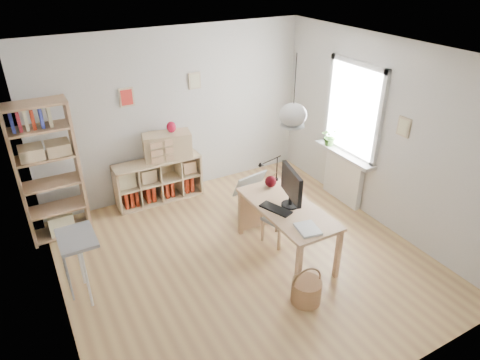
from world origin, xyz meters
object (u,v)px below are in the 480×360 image
desk (287,213)px  storage_chest (262,202)px  chair (276,215)px  drawer_chest (167,146)px  tall_bookshelf (47,168)px  monitor (291,186)px  cube_shelf (157,183)px

desk → storage_chest: bearing=75.9°
desk → chair: desk is taller
chair → drawer_chest: (-0.86, 1.85, 0.52)m
chair → storage_chest: (0.20, 0.68, -0.22)m
drawer_chest → storage_chest: bearing=-36.3°
tall_bookshelf → desk: bearing=-37.0°
storage_chest → drawer_chest: 1.74m
chair → monitor: (-0.00, -0.33, 0.62)m
storage_chest → desk: bearing=-113.8°
desk → monitor: size_ratio=2.56×
tall_bookshelf → storage_chest: bearing=-18.2°
tall_bookshelf → storage_chest: tall_bookshelf is taller
chair → drawer_chest: 2.11m
monitor → tall_bookshelf: bearing=157.7°
desk → storage_chest: 1.15m
tall_bookshelf → storage_chest: 3.12m
cube_shelf → desk: bearing=-65.4°
chair → storage_chest: bearing=57.7°
monitor → cube_shelf: bearing=129.8°
desk → chair: size_ratio=2.05×
desk → storage_chest: (0.26, 1.02, -0.46)m
drawer_chest → tall_bookshelf: bearing=-160.7°
storage_chest → tall_bookshelf: bearing=152.2°
chair → drawer_chest: bearing=99.0°
tall_bookshelf → chair: 3.17m
desk → monitor: monitor is taller
tall_bookshelf → drawer_chest: size_ratio=2.69×
storage_chest → drawer_chest: size_ratio=0.97×
tall_bookshelf → drawer_chest: 1.81m
cube_shelf → drawer_chest: size_ratio=1.88×
monitor → drawer_chest: (-0.86, 2.18, -0.11)m
chair → tall_bookshelf: bearing=132.7°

